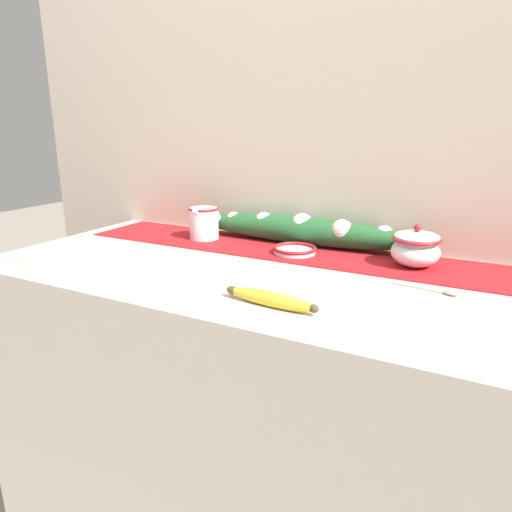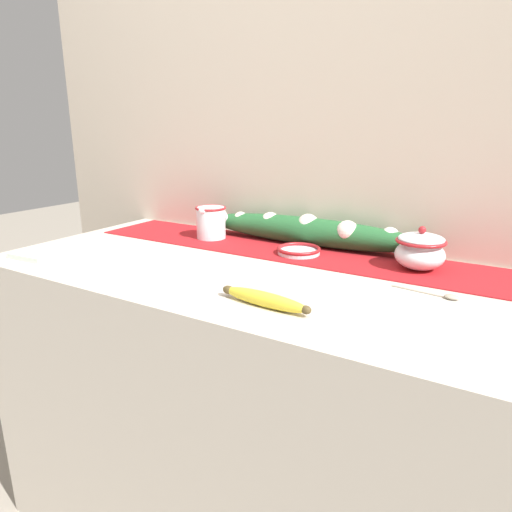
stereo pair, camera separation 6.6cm
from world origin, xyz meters
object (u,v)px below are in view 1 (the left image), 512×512
Objects in this scene: cream_pitcher at (204,222)px; sugar_bowl at (416,248)px; small_dish at (295,250)px; banana at (270,299)px; spoon at (445,292)px; napkin_stack at (33,257)px.

cream_pitcher is 0.93× the size of sugar_bowl.
cream_pitcher is 0.34m from small_dish.
banana is at bearing -74.27° from small_dish.
banana is at bearing -134.63° from spoon.
sugar_bowl reaches higher than banana.
cream_pitcher is 0.80m from spoon.
sugar_bowl reaches higher than small_dish.
sugar_bowl is 0.84× the size of spoon.
napkin_stack is at bearing -148.03° from small_dish.
small_dish is 0.42m from banana.
sugar_bowl reaches higher than spoon.
cream_pitcher is 0.54× the size of banana.
spoon is (0.78, -0.18, -0.06)m from cream_pitcher.
spoon is at bearing -19.24° from small_dish.
banana is 0.75m from napkin_stack.
sugar_bowl is 1.07m from napkin_stack.
small_dish is 0.46m from spoon.
spoon is 1.18× the size of napkin_stack.
banana is 0.41m from spoon.
sugar_bowl reaches higher than napkin_stack.
banana is 1.45× the size of spoon.
banana is at bearing -117.67° from sugar_bowl.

